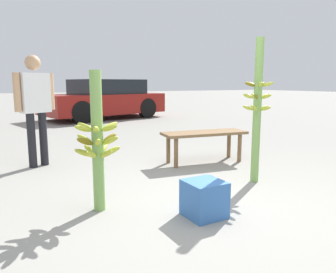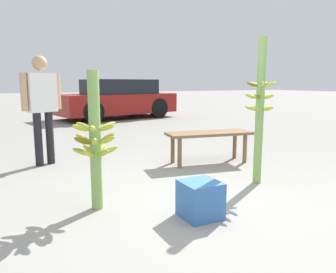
# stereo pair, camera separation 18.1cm
# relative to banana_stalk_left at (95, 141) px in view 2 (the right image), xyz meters

# --- Properties ---
(ground_plane) EXTENTS (80.00, 80.00, 0.00)m
(ground_plane) POSITION_rel_banana_stalk_left_xyz_m (0.93, -0.50, -0.66)
(ground_plane) COLOR gray
(banana_stalk_left) EXTENTS (0.44, 0.43, 1.30)m
(banana_stalk_left) POSITION_rel_banana_stalk_left_xyz_m (0.00, 0.00, 0.00)
(banana_stalk_left) COLOR #7AA851
(banana_stalk_left) RESTS_ON ground_plane
(banana_stalk_center) EXTENTS (0.35, 0.35, 1.70)m
(banana_stalk_center) POSITION_rel_banana_stalk_left_xyz_m (1.92, -0.06, 0.22)
(banana_stalk_center) COLOR #7AA851
(banana_stalk_center) RESTS_ON ground_plane
(vendor_person) EXTENTS (0.58, 0.31, 1.57)m
(vendor_person) POSITION_rel_banana_stalk_left_xyz_m (-0.24, 2.03, 0.28)
(vendor_person) COLOR black
(vendor_person) RESTS_ON ground_plane
(market_bench) EXTENTS (1.32, 0.62, 0.47)m
(market_bench) POSITION_rel_banana_stalk_left_xyz_m (1.97, 1.05, -0.26)
(market_bench) COLOR brown
(market_bench) RESTS_ON ground_plane
(parked_car) EXTENTS (4.21, 2.54, 1.30)m
(parked_car) POSITION_rel_banana_stalk_left_xyz_m (2.69, 7.78, -0.02)
(parked_car) COLOR maroon
(parked_car) RESTS_ON ground_plane
(produce_crate) EXTENTS (0.33, 0.33, 0.33)m
(produce_crate) POSITION_rel_banana_stalk_left_xyz_m (0.77, -0.62, -0.50)
(produce_crate) COLOR #386BB2
(produce_crate) RESTS_ON ground_plane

